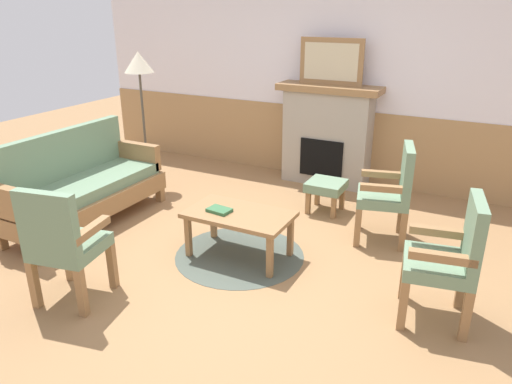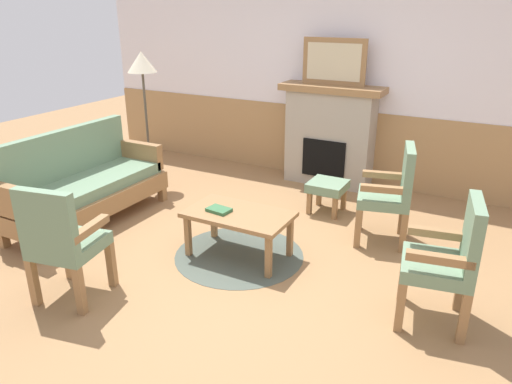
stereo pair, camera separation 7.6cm
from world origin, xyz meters
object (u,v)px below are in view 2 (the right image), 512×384
Objects in this scene: book_on_table at (219,210)px; footstool at (327,188)px; coffee_table at (239,218)px; armchair_front_left at (62,239)px; floor_lamp_by_couch at (142,71)px; armchair_by_window_left at (392,190)px; couch at (84,186)px; fireplace at (330,135)px; armchair_near_fireplace at (449,257)px; framed_picture at (334,62)px.

book_on_table reaches higher than footstool.
armchair_front_left is at bearing -123.01° from coffee_table.
armchair_front_left is at bearing -63.52° from floor_lamp_by_couch.
armchair_by_window_left reaches higher than coffee_table.
armchair_front_left is 0.58× the size of floor_lamp_by_couch.
couch is at bearing -177.04° from coffee_table.
fireplace is 1.33× the size of armchair_front_left.
footstool is (0.53, 1.42, -0.17)m from book_on_table.
footstool is 2.13m from armchair_near_fireplace.
couch reaches higher than footstool.
fireplace is 1.73m from armchair_by_window_left.
floor_lamp_by_couch reaches higher than armchair_near_fireplace.
framed_picture is at bearing 76.45° from armchair_front_left.
framed_picture is 2.00× the size of footstool.
armchair_near_fireplace reaches higher than footstool.
book_on_table is at bearing -33.90° from floor_lamp_by_couch.
armchair_by_window_left is (0.79, -0.40, 0.25)m from footstool.
book_on_table reaches higher than coffee_table.
couch is 1.84× the size of armchair_by_window_left.
fireplace is 3.25× the size of footstool.
armchair_front_left is (-2.64, -1.10, 0.00)m from armchair_near_fireplace.
coffee_table is 1.50m from armchair_by_window_left.
framed_picture is at bearing 85.07° from book_on_table.
armchair_near_fireplace is at bearing -19.50° from floor_lamp_by_couch.
framed_picture is 3.20m from armchair_near_fireplace.
framed_picture reaches higher than floor_lamp_by_couch.
coffee_table is at bearing 20.29° from book_on_table.
floor_lamp_by_couch is (-3.20, 0.24, 0.91)m from armchair_by_window_left.
book_on_table is 0.21× the size of armchair_by_window_left.
fireplace reaches higher than armchair_by_window_left.
coffee_table is at bearing 56.99° from armchair_front_left.
fireplace is at bearing 76.45° from armchair_front_left.
framed_picture reaches higher than coffee_table.
armchair_near_fireplace and armchair_front_left have the same top height.
armchair_front_left is at bearing -103.55° from fireplace.
armchair_near_fireplace is 2.86m from armchair_front_left.
framed_picture is at bearing 51.54° from couch.
coffee_table is (-0.03, -2.28, -1.17)m from framed_picture.
book_on_table is 1.67m from armchair_by_window_left.
armchair_front_left is (-1.18, -2.63, 0.25)m from footstool.
couch is at bearing 131.33° from armchair_front_left.
armchair_near_fireplace is (1.46, -1.53, 0.25)m from footstool.
armchair_near_fireplace is at bearing -46.36° from footstool.
armchair_near_fireplace is 1.00× the size of armchair_by_window_left.
footstool is 0.41× the size of armchair_near_fireplace.
armchair_by_window_left is 1.00× the size of armchair_front_left.
fireplace reaches higher than armchair_front_left.
framed_picture reaches higher than armchair_near_fireplace.
framed_picture is at bearing 109.77° from footstool.
fireplace is 3.65m from armchair_front_left.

